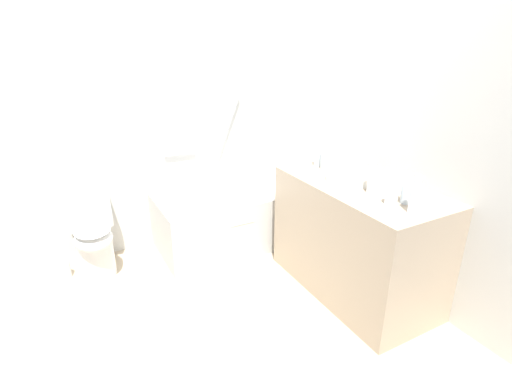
# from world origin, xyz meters

# --- Properties ---
(ground_plane) EXTENTS (3.82, 3.82, 0.00)m
(ground_plane) POSITION_xyz_m (0.00, 0.00, 0.00)
(ground_plane) COLOR #C1AD8E
(wall_back_tiled) EXTENTS (3.22, 0.10, 2.56)m
(wall_back_tiled) POSITION_xyz_m (0.00, 1.30, 1.28)
(wall_back_tiled) COLOR silver
(wall_back_tiled) RESTS_ON ground_plane
(wall_right_mirror) EXTENTS (0.10, 2.91, 2.56)m
(wall_right_mirror) POSITION_xyz_m (1.46, 0.00, 1.28)
(wall_right_mirror) COLOR silver
(wall_right_mirror) RESTS_ON ground_plane
(bathtub) EXTENTS (1.40, 0.70, 1.31)m
(bathtub) POSITION_xyz_m (0.64, 0.91, 0.27)
(bathtub) COLOR silver
(bathtub) RESTS_ON ground_plane
(toilet) EXTENTS (0.35, 0.52, 0.66)m
(toilet) POSITION_xyz_m (-0.58, 0.98, 0.32)
(toilet) COLOR white
(toilet) RESTS_ON ground_plane
(vanity_counter) EXTENTS (0.63, 1.24, 0.85)m
(vanity_counter) POSITION_xyz_m (1.09, -0.17, 0.42)
(vanity_counter) COLOR tan
(vanity_counter) RESTS_ON ground_plane
(sink_basin) EXTENTS (0.32, 0.32, 0.06)m
(sink_basin) POSITION_xyz_m (1.06, -0.08, 0.88)
(sink_basin) COLOR white
(sink_basin) RESTS_ON vanity_counter
(sink_faucet) EXTENTS (0.12, 0.15, 0.08)m
(sink_faucet) POSITION_xyz_m (1.26, -0.08, 0.88)
(sink_faucet) COLOR #B8B8BD
(sink_faucet) RESTS_ON vanity_counter
(water_bottle_0) EXTENTS (0.06, 0.06, 0.20)m
(water_bottle_0) POSITION_xyz_m (1.10, -0.54, 0.94)
(water_bottle_0) COLOR silver
(water_bottle_0) RESTS_ON vanity_counter
(water_bottle_1) EXTENTS (0.06, 0.06, 0.20)m
(water_bottle_1) POSITION_xyz_m (1.04, -0.31, 0.94)
(water_bottle_1) COLOR silver
(water_bottle_1) RESTS_ON vanity_counter
(water_bottle_2) EXTENTS (0.07, 0.07, 0.19)m
(water_bottle_2) POSITION_xyz_m (1.08, 0.31, 0.93)
(water_bottle_2) COLOR silver
(water_bottle_2) RESTS_ON vanity_counter
(water_bottle_3) EXTENTS (0.07, 0.07, 0.19)m
(water_bottle_3) POSITION_xyz_m (1.08, 0.22, 0.94)
(water_bottle_3) COLOR silver
(water_bottle_3) RESTS_ON vanity_counter
(water_bottle_4) EXTENTS (0.06, 0.06, 0.23)m
(water_bottle_4) POSITION_xyz_m (1.03, -0.66, 0.96)
(water_bottle_4) COLOR silver
(water_bottle_4) RESTS_ON vanity_counter
(drinking_glass_0) EXTENTS (0.08, 0.08, 0.10)m
(drinking_glass_0) POSITION_xyz_m (1.01, -0.51, 0.90)
(drinking_glass_0) COLOR white
(drinking_glass_0) RESTS_ON vanity_counter
(drinking_glass_1) EXTENTS (0.06, 0.06, 0.09)m
(drinking_glass_1) POSITION_xyz_m (1.08, -0.46, 0.89)
(drinking_glass_1) COLOR white
(drinking_glass_1) RESTS_ON vanity_counter
(toilet_paper_roll) EXTENTS (0.11, 0.11, 0.14)m
(toilet_paper_roll) POSITION_xyz_m (-0.83, 1.03, 0.07)
(toilet_paper_roll) COLOR white
(toilet_paper_roll) RESTS_ON ground_plane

